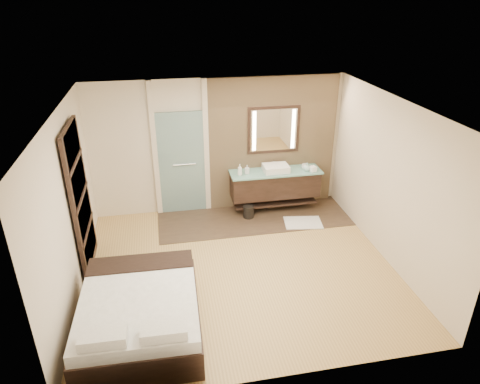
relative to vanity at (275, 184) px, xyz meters
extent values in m
plane|color=#AA8147|center=(-1.10, -1.92, -0.58)|extent=(5.00, 5.00, 0.00)
cube|color=#37261E|center=(-0.50, -0.32, -0.57)|extent=(3.80, 1.30, 0.01)
cube|color=tan|center=(0.00, 0.29, 0.77)|extent=(2.60, 0.08, 2.70)
cube|color=black|center=(0.00, 0.00, -0.01)|extent=(1.80, 0.50, 0.50)
cube|color=black|center=(0.00, 0.00, -0.40)|extent=(1.71, 0.45, 0.04)
cube|color=#8DD8C9|center=(0.00, -0.02, 0.27)|extent=(1.85, 0.55, 0.03)
cube|color=white|center=(0.00, -0.02, 0.35)|extent=(0.50, 0.38, 0.13)
cylinder|color=silver|center=(0.00, 0.17, 0.37)|extent=(0.03, 0.03, 0.18)
cylinder|color=silver|center=(0.00, 0.13, 0.45)|extent=(0.02, 0.10, 0.02)
cube|color=black|center=(0.00, 0.24, 1.07)|extent=(1.06, 0.03, 0.96)
cube|color=white|center=(0.00, 0.23, 1.07)|extent=(0.94, 0.01, 0.84)
cube|color=#FFE3BF|center=(-0.40, 0.22, 1.07)|extent=(0.07, 0.01, 0.80)
cube|color=#FFE3BF|center=(0.40, 0.22, 1.07)|extent=(0.07, 0.01, 0.80)
cube|color=#ACDAD9|center=(-1.85, 0.28, 0.47)|extent=(0.90, 0.05, 2.10)
cylinder|color=silver|center=(-1.80, 0.23, 0.47)|extent=(0.45, 0.03, 0.03)
cube|color=beige|center=(-2.35, 0.29, 0.77)|extent=(0.10, 0.08, 2.70)
cube|color=beige|center=(-1.35, 0.29, 0.77)|extent=(0.10, 0.08, 2.70)
cube|color=black|center=(-3.53, -1.32, 0.62)|extent=(0.06, 1.20, 2.40)
cube|color=beige|center=(-3.51, -1.32, -0.21)|extent=(0.02, 1.06, 0.52)
cube|color=beige|center=(-3.51, -1.32, 0.38)|extent=(0.02, 1.06, 0.52)
cube|color=beige|center=(-3.51, -1.32, 0.96)|extent=(0.02, 1.06, 0.52)
cube|color=beige|center=(-3.51, -1.32, 1.55)|extent=(0.02, 1.06, 0.52)
cube|color=black|center=(-2.67, -3.07, -0.37)|extent=(1.60, 1.97, 0.42)
cube|color=silver|center=(-2.67, -3.07, -0.07)|extent=(1.55, 1.92, 0.17)
cube|color=black|center=(-2.65, -2.35, 0.02)|extent=(1.50, 0.48, 0.04)
cube|color=silver|center=(-3.03, -3.83, 0.09)|extent=(0.54, 0.30, 0.13)
cube|color=silver|center=(-2.36, -3.85, 0.09)|extent=(0.54, 0.30, 0.13)
cube|color=silver|center=(0.40, -0.71, -0.56)|extent=(0.79, 0.60, 0.02)
cylinder|color=black|center=(-0.60, -0.27, -0.45)|extent=(0.23, 0.23, 0.27)
cube|color=white|center=(0.73, -0.15, 0.33)|extent=(0.15, 0.15, 0.10)
imported|color=white|center=(-0.74, -0.07, 0.40)|extent=(0.10, 0.11, 0.23)
imported|color=#B2B2B2|center=(-0.59, -0.03, 0.38)|extent=(0.09, 0.09, 0.18)
imported|color=silver|center=(0.62, -0.11, 0.37)|extent=(0.16, 0.16, 0.17)
imported|color=white|center=(0.62, 0.00, 0.33)|extent=(0.13, 0.13, 0.10)
camera|label=1|loc=(-2.20, -7.66, 3.64)|focal=32.00mm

